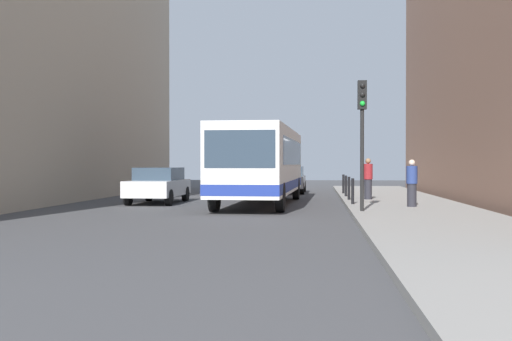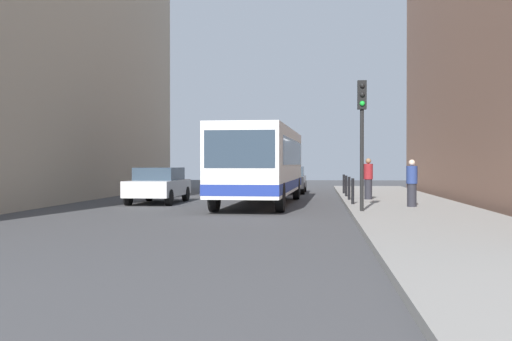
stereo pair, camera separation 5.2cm
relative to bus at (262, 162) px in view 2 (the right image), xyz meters
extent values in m
plane|color=#424244|center=(0.08, -2.69, -1.73)|extent=(80.00, 80.00, 0.00)
cube|color=gray|center=(5.48, -2.69, -1.65)|extent=(4.40, 40.00, 0.15)
cube|color=#B2A38C|center=(-11.42, 1.31, 6.44)|extent=(7.00, 32.00, 16.33)
cube|color=white|center=(0.00, -0.11, 0.02)|extent=(2.88, 11.08, 2.50)
cube|color=navy|center=(0.00, -0.11, -0.93)|extent=(2.90, 11.10, 0.36)
cube|color=#2D3D4C|center=(-0.19, -5.58, 0.37)|extent=(2.26, 0.14, 1.20)
cube|color=#2D3D4C|center=(0.01, 0.39, 0.37)|extent=(2.84, 9.48, 1.00)
cylinder|color=black|center=(0.99, -4.04, -1.23)|extent=(0.31, 1.01, 1.00)
cylinder|color=black|center=(-1.27, -3.96, -1.23)|extent=(0.31, 1.01, 1.00)
cylinder|color=black|center=(1.26, 3.75, -1.23)|extent=(0.31, 1.01, 1.00)
cylinder|color=black|center=(-1.00, 3.83, -1.23)|extent=(0.31, 1.01, 1.00)
cube|color=silver|center=(-4.34, 0.37, -1.09)|extent=(1.83, 4.41, 0.64)
cube|color=#2D3D4C|center=(-4.33, 0.52, -0.51)|extent=(1.62, 2.47, 0.52)
cylinder|color=black|center=(-3.53, -1.14, -1.41)|extent=(0.22, 0.64, 0.64)
cylinder|color=black|center=(-5.17, -1.13, -1.41)|extent=(0.22, 0.64, 0.64)
cylinder|color=black|center=(-3.51, 1.86, -1.41)|extent=(0.22, 0.64, 0.64)
cylinder|color=black|center=(-5.15, 1.87, -1.41)|extent=(0.22, 0.64, 0.64)
cube|color=#A5A8AD|center=(0.62, 9.88, -1.09)|extent=(1.84, 4.42, 0.64)
cube|color=#2D3D4C|center=(0.62, 10.03, -0.51)|extent=(1.62, 2.48, 0.52)
cylinder|color=black|center=(1.43, 8.37, -1.41)|extent=(0.23, 0.64, 0.64)
cylinder|color=black|center=(-0.21, 8.39, -1.41)|extent=(0.23, 0.64, 0.64)
cylinder|color=black|center=(1.46, 11.37, -1.41)|extent=(0.23, 0.64, 0.64)
cylinder|color=black|center=(-0.18, 11.39, -1.41)|extent=(0.23, 0.64, 0.64)
cylinder|color=black|center=(3.63, -5.14, 0.02)|extent=(0.12, 0.12, 3.20)
cube|color=black|center=(3.63, -5.14, 2.07)|extent=(0.28, 0.24, 0.90)
sphere|color=black|center=(3.63, -5.27, 2.35)|extent=(0.16, 0.16, 0.16)
sphere|color=black|center=(3.63, -5.27, 2.07)|extent=(0.16, 0.16, 0.16)
sphere|color=green|center=(3.63, -5.27, 1.79)|extent=(0.16, 0.16, 0.16)
cylinder|color=black|center=(3.53, -1.74, -1.10)|extent=(0.11, 0.11, 0.95)
cylinder|color=black|center=(3.53, 1.04, -1.10)|extent=(0.11, 0.11, 0.95)
cylinder|color=black|center=(3.53, 3.81, -1.10)|extent=(0.11, 0.11, 0.95)
cylinder|color=black|center=(3.53, 6.58, -1.10)|extent=(0.11, 0.11, 0.95)
cylinder|color=#26262D|center=(5.49, -2.97, -1.18)|extent=(0.32, 0.32, 0.80)
cylinder|color=navy|center=(5.49, -2.97, -0.47)|extent=(0.38, 0.38, 0.62)
sphere|color=beige|center=(5.49, -2.97, -0.05)|extent=(0.22, 0.22, 0.22)
cylinder|color=#26262D|center=(4.34, 1.45, -1.16)|extent=(0.32, 0.32, 0.84)
cylinder|color=maroon|center=(4.34, 1.45, -0.41)|extent=(0.38, 0.38, 0.65)
sphere|color=#8C6647|center=(4.34, 1.45, 0.03)|extent=(0.23, 0.23, 0.23)
camera|label=1|loc=(2.23, -25.08, -0.09)|focal=44.00mm
camera|label=2|loc=(2.28, -25.07, -0.09)|focal=44.00mm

